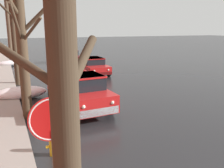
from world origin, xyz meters
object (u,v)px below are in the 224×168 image
bare_tree_at_the_corner (59,94)px  stop_sign_at_corner (53,133)px  bare_tree_far_down_block (9,30)px  fire_hydrant (53,144)px  bare_tree_mid_block (13,30)px  bare_tree_second_along_sidewalk (22,37)px  sedan_maroon_parked_kerbside_mid (71,56)px  sedan_red_parked_kerbside_close (93,66)px  pickup_truck_red_approaching_near_lane (79,90)px

bare_tree_at_the_corner → stop_sign_at_corner: (-0.04, 0.50, -0.79)m
bare_tree_far_down_block → fire_hydrant: bearing=-88.9°
bare_tree_far_down_block → fire_hydrant: size_ratio=9.64×
bare_tree_mid_block → bare_tree_far_down_block: bare_tree_mid_block is taller
bare_tree_at_the_corner → bare_tree_second_along_sidewalk: bearing=89.5°
bare_tree_far_down_block → sedan_maroon_parked_kerbside_mid: size_ratio=1.74×
bare_tree_mid_block → sedan_maroon_parked_kerbside_mid: bearing=56.1°
bare_tree_second_along_sidewalk → sedan_maroon_parked_kerbside_mid: bare_tree_second_along_sidewalk is taller
bare_tree_mid_block → sedan_red_parked_kerbside_close: size_ratio=1.79×
bare_tree_far_down_block → fire_hydrant: 21.07m
bare_tree_at_the_corner → sedan_red_parked_kerbside_close: size_ratio=1.41×
bare_tree_second_along_sidewalk → bare_tree_far_down_block: 17.37m
bare_tree_second_along_sidewalk → pickup_truck_red_approaching_near_lane: bearing=14.4°
bare_tree_mid_block → sedan_maroon_parked_kerbside_mid: size_ratio=1.90×
stop_sign_at_corner → bare_tree_far_down_block: bearing=89.7°
bare_tree_far_down_block → pickup_truck_red_approaching_near_lane: bearing=-81.8°
bare_tree_mid_block → bare_tree_far_down_block: 10.31m
bare_tree_at_the_corner → sedan_maroon_parked_kerbside_mid: bare_tree_at_the_corner is taller
sedan_maroon_parked_kerbside_mid → pickup_truck_red_approaching_near_lane: bearing=-103.2°
bare_tree_second_along_sidewalk → fire_hydrant: size_ratio=9.50×
bare_tree_far_down_block → sedan_red_parked_kerbside_close: 11.05m
pickup_truck_red_approaching_near_lane → stop_sign_at_corner: stop_sign_at_corner is taller
bare_tree_mid_block → bare_tree_at_the_corner: bearing=-90.1°
bare_tree_at_the_corner → sedan_maroon_parked_kerbside_mid: (6.13, 23.24, -2.17)m
pickup_truck_red_approaching_near_lane → fire_hydrant: pickup_truck_red_approaching_near_lane is taller
sedan_maroon_parked_kerbside_mid → fire_hydrant: bearing=-106.2°
sedan_red_parked_kerbside_close → bare_tree_far_down_block: bearing=124.3°
pickup_truck_red_approaching_near_lane → bare_tree_second_along_sidewalk: bearing=-165.6°
fire_hydrant → bare_tree_second_along_sidewalk: bearing=96.4°
bare_tree_at_the_corner → sedan_maroon_parked_kerbside_mid: bearing=75.2°
pickup_truck_red_approaching_near_lane → sedan_maroon_parked_kerbside_mid: 15.98m
sedan_red_parked_kerbside_close → stop_sign_at_corner: stop_sign_at_corner is taller
sedan_maroon_parked_kerbside_mid → stop_sign_at_corner: 23.61m
bare_tree_mid_block → fire_hydrant: bearing=-87.6°
pickup_truck_red_approaching_near_lane → sedan_red_parked_kerbside_close: (3.60, 7.93, -0.13)m
bare_tree_at_the_corner → bare_tree_mid_block: (0.02, 14.13, 0.80)m
sedan_red_parked_kerbside_close → fire_hydrant: size_ratio=5.89×
bare_tree_mid_block → stop_sign_at_corner: bearing=-90.2°
bare_tree_far_down_block → pickup_truck_red_approaching_near_lane: size_ratio=1.31×
bare_tree_at_the_corner → sedan_red_parked_kerbside_close: (6.08, 15.62, -2.17)m
bare_tree_far_down_block → bare_tree_second_along_sidewalk: bearing=-90.0°
bare_tree_second_along_sidewalk → bare_tree_mid_block: bearing=90.4°
fire_hydrant → bare_tree_far_down_block: bearing=91.1°
bare_tree_far_down_block → pickup_truck_red_approaching_near_lane: 17.14m
bare_tree_second_along_sidewalk → pickup_truck_red_approaching_near_lane: 3.60m
bare_tree_mid_block → bare_tree_far_down_block: bearing=89.7°
bare_tree_second_along_sidewalk → bare_tree_mid_block: size_ratio=0.90×
bare_tree_second_along_sidewalk → sedan_maroon_parked_kerbside_mid: 17.49m
pickup_truck_red_approaching_near_lane → fire_hydrant: bearing=-116.6°
bare_tree_at_the_corner → stop_sign_at_corner: bearing=94.7°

